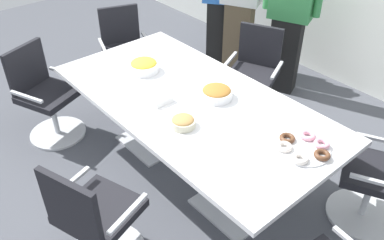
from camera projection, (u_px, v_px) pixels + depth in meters
name	position (u px, v px, depth m)	size (l,w,h in m)	color
ground_plane	(192.00, 170.00, 3.65)	(10.00, 10.00, 0.01)	#4C4F56
conference_table	(192.00, 112.00, 3.28)	(2.40, 1.20, 0.75)	white
office_chair_0	(382.00, 180.00, 2.97)	(0.72, 0.72, 0.91)	silver
office_chair_1	(253.00, 78.00, 4.17)	(0.71, 0.71, 0.91)	silver
office_chair_2	(125.00, 54.00, 4.59)	(0.69, 0.69, 0.91)	silver
office_chair_3	(46.00, 98.00, 3.85)	(0.70, 0.70, 0.91)	silver
office_chair_4	(96.00, 222.00, 2.65)	(0.68, 0.68, 0.91)	silver
person_standing_2	(291.00, 11.00, 4.24)	(0.60, 0.37, 1.79)	black
snack_bowl_pretzels	(217.00, 93.00, 3.20)	(0.25, 0.25, 0.10)	white
snack_bowl_chips_yellow	(144.00, 66.00, 3.54)	(0.26, 0.26, 0.11)	white
snack_bowl_cookies	(183.00, 122.00, 2.90)	(0.18, 0.18, 0.08)	beige
donut_platter	(304.00, 147.00, 2.70)	(0.36, 0.36, 0.04)	white
napkin_pile	(159.00, 98.00, 3.17)	(0.17, 0.17, 0.05)	white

